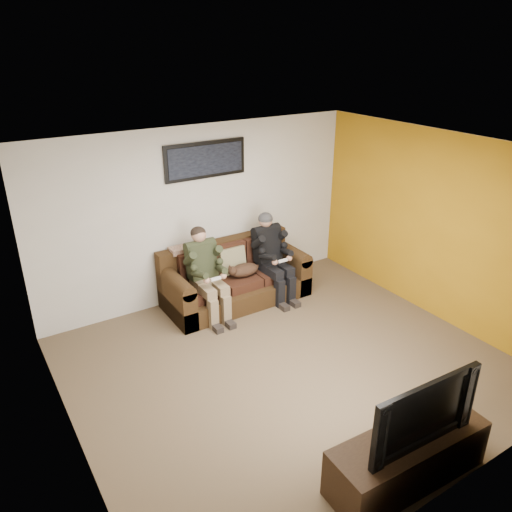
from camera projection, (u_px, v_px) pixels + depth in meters
floor at (288, 365)px, 6.12m from camera, size 5.00×5.00×0.00m
ceiling at (295, 154)px, 5.07m from camera, size 5.00×5.00×0.00m
wall_back at (201, 214)px, 7.33m from camera, size 5.00×0.00×5.00m
wall_front at (463, 375)px, 3.86m from camera, size 5.00×0.00×5.00m
wall_left at (61, 335)px, 4.37m from camera, size 0.00×4.50×4.50m
wall_right at (439, 228)px, 6.82m from camera, size 0.00×4.50×4.50m
accent_wall_right at (439, 228)px, 6.81m from camera, size 0.00×4.50×4.50m
sofa at (234, 279)px, 7.54m from camera, size 2.16×0.93×0.88m
throw_pillow at (232, 260)px, 7.45m from camera, size 0.41×0.20×0.41m
throw_blanket at (185, 249)px, 7.21m from camera, size 0.44×0.22×0.08m
person_left at (205, 269)px, 6.97m from camera, size 0.51×0.87×1.29m
person_right at (271, 251)px, 7.51m from camera, size 0.51×0.86×1.30m
cat at (243, 270)px, 7.37m from camera, size 0.66×0.26×0.24m
framed_poster at (205, 160)px, 7.02m from camera, size 1.25×0.05×0.52m
tv_stand at (407, 458)px, 4.47m from camera, size 1.56×0.56×0.48m
television at (416, 407)px, 4.24m from camera, size 1.15×0.20×0.66m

